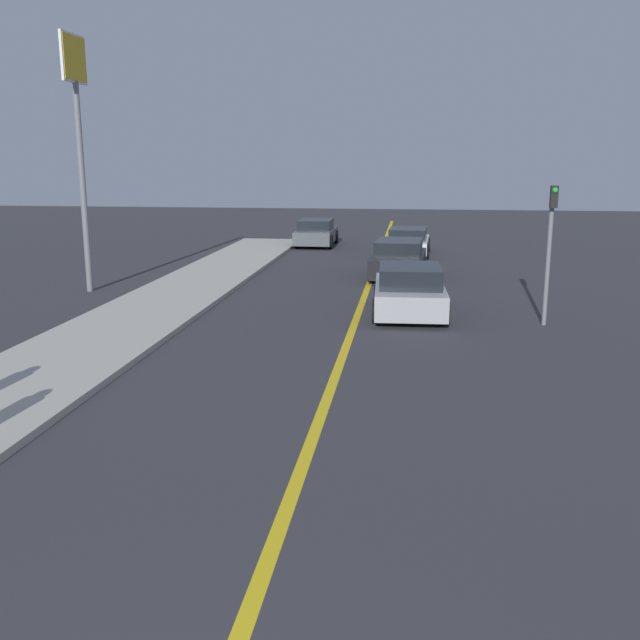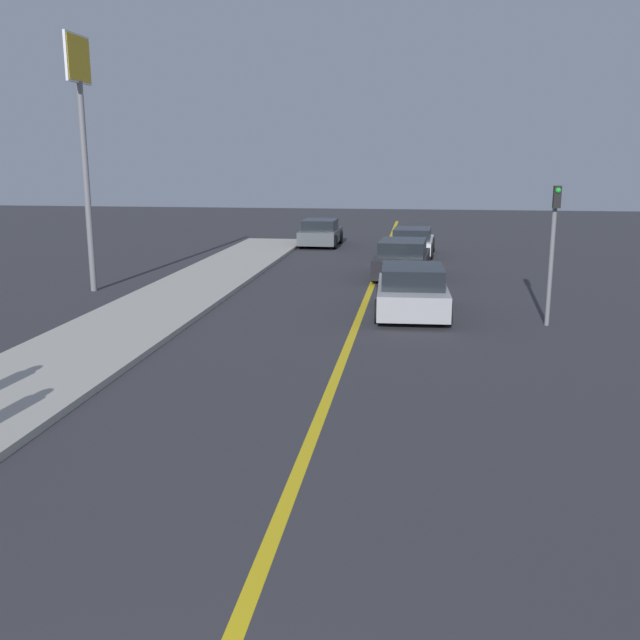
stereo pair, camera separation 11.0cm
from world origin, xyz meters
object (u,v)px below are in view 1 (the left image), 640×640
(car_ahead_center, at_px, (399,259))
(roadside_sign, at_px, (77,110))
(car_near_right_lane, at_px, (409,291))
(car_far_distant, at_px, (408,242))
(car_parked_left_lot, at_px, (316,233))
(traffic_light, at_px, (550,240))

(car_ahead_center, distance_m, roadside_sign, 12.01)
(car_ahead_center, bearing_deg, car_near_right_lane, -82.96)
(car_near_right_lane, bearing_deg, car_far_distant, 88.52)
(car_far_distant, bearing_deg, car_ahead_center, -90.10)
(car_parked_left_lot, height_order, traffic_light, traffic_light)
(car_ahead_center, xyz_separation_m, car_parked_left_lot, (-4.31, 9.13, -0.02))
(traffic_light, bearing_deg, roadside_sign, 167.36)
(car_parked_left_lot, height_order, roadside_sign, roadside_sign)
(car_parked_left_lot, bearing_deg, traffic_light, -63.26)
(car_ahead_center, relative_size, car_far_distant, 1.05)
(car_ahead_center, xyz_separation_m, roadside_sign, (-10.03, -4.21, 5.09))
(car_ahead_center, distance_m, car_parked_left_lot, 10.10)
(car_far_distant, distance_m, roadside_sign, 15.48)
(traffic_light, height_order, roadside_sign, roadside_sign)
(car_near_right_lane, xyz_separation_m, car_ahead_center, (-0.44, 6.47, -0.01))
(car_ahead_center, height_order, traffic_light, traffic_light)
(car_far_distant, bearing_deg, car_near_right_lane, -86.79)
(roadside_sign, bearing_deg, car_near_right_lane, -12.20)
(car_ahead_center, height_order, car_far_distant, car_ahead_center)
(car_near_right_lane, relative_size, traffic_light, 1.11)
(car_near_right_lane, height_order, roadside_sign, roadside_sign)
(car_far_distant, distance_m, car_parked_left_lot, 5.47)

